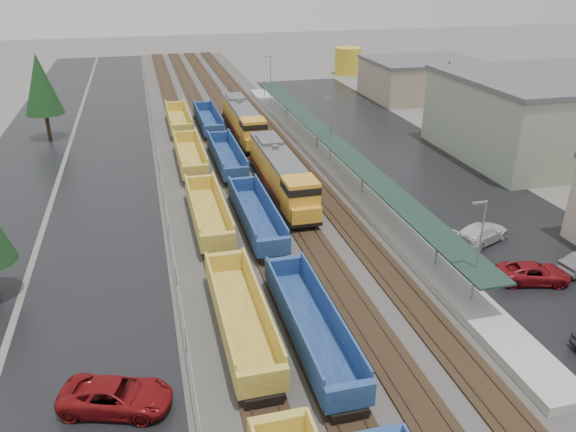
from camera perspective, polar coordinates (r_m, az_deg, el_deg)
The scene contains 19 objects.
ballast_strip at distance 71.97m, azimuth -5.55°, elevation 7.03°, with size 20.00×160.00×0.08m, color #302D2B.
trackbed at distance 71.93m, azimuth -5.56°, elevation 7.12°, with size 14.60×160.00×0.22m.
west_parking_lot at distance 71.35m, azimuth -17.57°, elevation 5.80°, with size 10.00×160.00×0.02m, color black.
west_road at distance 72.68m, azimuth -25.44°, elevation 4.87°, with size 9.00×160.00×0.02m, color black.
east_commuter_lot at distance 68.43m, azimuth 11.86°, elevation 5.65°, with size 16.00×100.00×0.02m, color black.
station_platform at distance 64.68m, azimuth 4.27°, elevation 5.69°, with size 3.00×80.00×8.00m.
chainlink_fence at distance 69.25m, azimuth -13.22°, elevation 7.15°, with size 0.08×160.04×2.02m.
industrial_buildings at distance 74.25m, azimuth 26.86°, elevation 8.43°, with size 32.52×75.30×9.50m.
distant_hills at distance 226.47m, azimuth -0.39°, elevation 19.07°, with size 301.00×140.00×25.20m.
tree_west_far at distance 80.18m, azimuth -23.84°, elevation 12.14°, with size 4.84×4.84×11.00m.
tree_east at distance 77.77m, azimuth 15.81°, elevation 12.46°, with size 4.40×4.40×10.00m.
locomotive_lead at distance 55.48m, azimuth -0.64°, elevation 4.26°, with size 2.92×19.22×4.35m.
locomotive_trail at distance 75.11m, azimuth -4.57°, elevation 9.63°, with size 2.92×19.22×4.35m.
well_string_yellow at distance 42.63m, azimuth -6.77°, elevation -4.12°, with size 2.83×95.72×2.51m.
well_string_blue at distance 41.79m, azimuth -0.98°, elevation -4.62°, with size 2.71×97.72×2.40m.
storage_tank at distance 120.45m, azimuth 6.10°, elevation 15.39°, with size 5.37×5.37×5.37m, color gold.
parked_car_west_c at distance 32.08m, azimuth -17.06°, elevation -17.07°, with size 5.82×2.69×1.62m, color maroon.
parked_car_east_b at distance 44.96m, azimuth 23.67°, elevation -5.34°, with size 5.18×2.39×1.44m, color maroon.
parked_car_east_c at distance 49.49m, azimuth 19.04°, elevation -1.67°, with size 5.66×2.30×1.64m, color silver.
Camera 1 is at (-10.48, -7.88, 21.55)m, focal length 35.00 mm.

